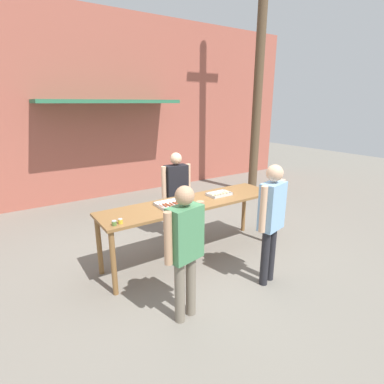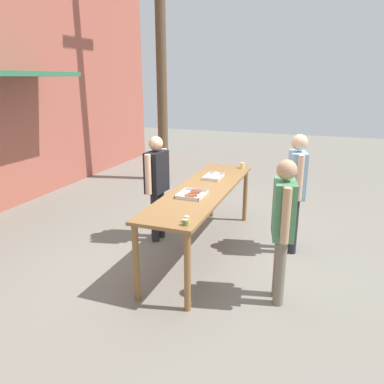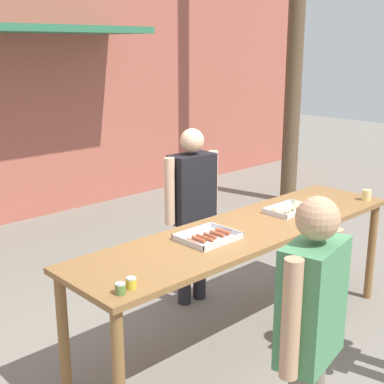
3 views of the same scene
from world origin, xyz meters
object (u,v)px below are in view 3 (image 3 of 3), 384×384
at_px(condiment_jar_ketchup, 131,283).
at_px(person_customer_holding_hotdog, 311,324).
at_px(food_tray_buns, 288,209).
at_px(person_server_behind_table, 192,201).
at_px(beer_cup, 367,195).
at_px(condiment_jar_mustard, 120,289).
at_px(food_tray_sausages, 208,237).

relative_size(condiment_jar_ketchup, person_customer_holding_hotdog, 0.04).
bearing_deg(food_tray_buns, person_server_behind_table, 116.28).
height_order(condiment_jar_ketchup, beer_cup, beer_cup).
bearing_deg(person_customer_holding_hotdog, person_server_behind_table, -129.69).
xyz_separation_m(food_tray_buns, person_server_behind_table, (-0.37, 0.74, -0.02)).
bearing_deg(food_tray_buns, condiment_jar_mustard, -171.63).
height_order(condiment_jar_mustard, person_customer_holding_hotdog, person_customer_holding_hotdog).
height_order(condiment_jar_mustard, condiment_jar_ketchup, same).
distance_m(food_tray_buns, person_server_behind_table, 0.83).
distance_m(food_tray_buns, condiment_jar_mustard, 1.87).
xyz_separation_m(food_tray_sausages, condiment_jar_ketchup, (-0.85, -0.25, 0.02)).
relative_size(condiment_jar_mustard, person_customer_holding_hotdog, 0.04).
distance_m(food_tray_sausages, person_customer_holding_hotdog, 1.27).
bearing_deg(condiment_jar_mustard, beer_cup, 0.22).
xyz_separation_m(condiment_jar_ketchup, beer_cup, (2.53, -0.01, 0.01)).
height_order(food_tray_sausages, food_tray_buns, food_tray_buns).
bearing_deg(condiment_jar_mustard, food_tray_buns, 8.37).
distance_m(food_tray_buns, person_customer_holding_hotdog, 1.83).
bearing_deg(food_tray_sausages, condiment_jar_mustard, -163.95).
bearing_deg(beer_cup, person_customer_holding_hotdog, -157.05).
bearing_deg(person_customer_holding_hotdog, beer_cup, -168.45).
bearing_deg(beer_cup, food_tray_buns, 160.90).
distance_m(condiment_jar_ketchup, person_server_behind_table, 1.72).
xyz_separation_m(condiment_jar_mustard, condiment_jar_ketchup, (0.08, 0.02, 0.00)).
bearing_deg(food_tray_sausages, person_server_behind_table, 53.50).
xyz_separation_m(food_tray_sausages, food_tray_buns, (0.92, 0.00, 0.01)).
xyz_separation_m(food_tray_sausages, person_server_behind_table, (0.55, 0.74, -0.01)).
relative_size(person_server_behind_table, person_customer_holding_hotdog, 0.99).
relative_size(beer_cup, person_customer_holding_hotdog, 0.06).
distance_m(food_tray_sausages, condiment_jar_mustard, 0.98).
relative_size(food_tray_sausages, person_customer_holding_hotdog, 0.25).
distance_m(food_tray_sausages, beer_cup, 1.70).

